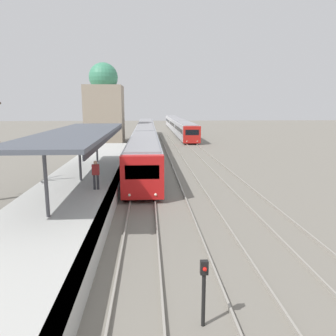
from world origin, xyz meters
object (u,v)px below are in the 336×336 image
object	(u,v)px
person_on_platform	(96,173)
train_far	(178,125)
signal_post_near	(204,286)
train_near	(146,136)

from	to	relation	value
person_on_platform	train_far	world-z (taller)	train_far
train_far	signal_post_near	distance (m)	62.01
signal_post_near	train_far	bearing A→B (deg)	85.52
signal_post_near	train_near	bearing A→B (deg)	92.78
train_near	signal_post_near	world-z (taller)	train_near
person_on_platform	train_near	size ratio (longest dim) A/B	0.03
person_on_platform	signal_post_near	distance (m)	11.71
person_on_platform	train_far	distance (m)	51.79
train_far	signal_post_near	world-z (taller)	train_far
person_on_platform	train_far	xyz separation A→B (m)	(9.20, 50.97, -0.26)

